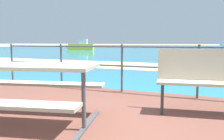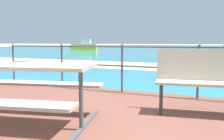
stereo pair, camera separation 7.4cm
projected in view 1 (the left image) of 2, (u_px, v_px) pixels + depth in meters
ground_plane at (51, 135)px, 2.82m from camera, size 240.00×240.00×0.00m
patio_paving at (51, 133)px, 2.81m from camera, size 6.40×5.20×0.06m
sea_water at (202, 49)px, 39.47m from camera, size 90.00×90.00×0.01m
beach_strip at (170, 67)px, 10.43m from camera, size 54.05×4.41×0.01m
picnic_table at (18, 80)px, 2.89m from camera, size 2.13×1.79×0.76m
park_bench at (215, 75)px, 3.43m from camera, size 1.66×0.68×0.93m
railing_fence at (122, 62)px, 4.92m from camera, size 5.94×0.04×0.98m
boat_mid at (80, 46)px, 32.30m from camera, size 3.94×2.05×1.49m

